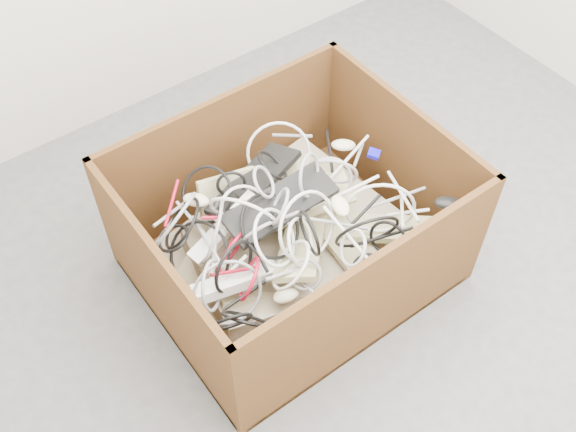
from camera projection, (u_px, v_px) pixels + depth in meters
ground at (392, 281)px, 2.65m from camera, size 3.00×3.00×0.00m
cardboard_box at (288, 246)px, 2.57m from camera, size 1.07×0.89×0.57m
keyboard_pile at (291, 222)px, 2.47m from camera, size 0.94×0.75×0.36m
mice_scatter at (315, 220)px, 2.38m from camera, size 0.87×0.64×0.19m
power_strip_left at (225, 228)px, 2.36m from camera, size 0.32×0.12×0.13m
power_strip_right at (236, 282)px, 2.24m from camera, size 0.31×0.10×0.10m
vga_plug at (374, 154)px, 2.59m from camera, size 0.06×0.06×0.03m
cable_tangle at (266, 228)px, 2.31m from camera, size 1.00×0.75×0.40m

